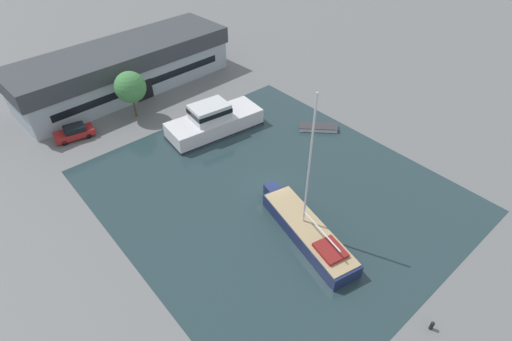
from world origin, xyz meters
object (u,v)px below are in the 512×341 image
object	(u,v)px
parked_car	(74,132)
motor_cruiser	(214,121)
small_dinghy	(318,127)
sailboat_moored	(307,230)
warehouse_building	(124,68)
quay_tree_near_building	(130,87)

from	to	relation	value
parked_car	motor_cruiser	distance (m)	15.84
small_dinghy	parked_car	bearing A→B (deg)	97.89
motor_cruiser	sailboat_moored	bearing A→B (deg)	174.36
warehouse_building	motor_cruiser	world-z (taller)	warehouse_building
motor_cruiser	small_dinghy	bearing A→B (deg)	-123.50
parked_car	motor_cruiser	size ratio (longest dim) A/B	0.39
quay_tree_near_building	sailboat_moored	distance (m)	27.48
sailboat_moored	small_dinghy	world-z (taller)	sailboat_moored
warehouse_building	sailboat_moored	world-z (taller)	sailboat_moored
warehouse_building	motor_cruiser	distance (m)	16.60
motor_cruiser	small_dinghy	size ratio (longest dim) A/B	2.68
warehouse_building	sailboat_moored	size ratio (longest dim) A/B	2.18
warehouse_building	quay_tree_near_building	world-z (taller)	warehouse_building
sailboat_moored	motor_cruiser	bearing A→B (deg)	90.66
quay_tree_near_building	motor_cruiser	xyz separation A→B (m)	(5.37, -8.91, -2.68)
motor_cruiser	small_dinghy	world-z (taller)	motor_cruiser
quay_tree_near_building	small_dinghy	distance (m)	22.64
warehouse_building	small_dinghy	bearing A→B (deg)	-66.47
parked_car	sailboat_moored	xyz separation A→B (m)	(9.17, -27.56, -0.04)
warehouse_building	sailboat_moored	bearing A→B (deg)	-94.96
sailboat_moored	small_dinghy	xyz separation A→B (m)	(13.18, 10.57, -0.50)
warehouse_building	parked_car	size ratio (longest dim) A/B	6.51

